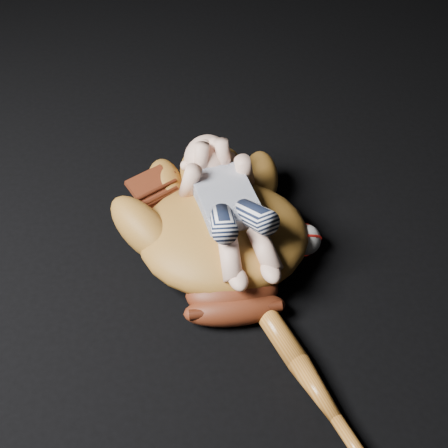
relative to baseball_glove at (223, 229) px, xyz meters
The scene contains 4 objects.
baseball_glove is the anchor object (origin of this frame).
newborn_baby 0.06m from the baseball_glove, 29.79° to the left, with size 0.18×0.39×0.16m, color #E4AE93, non-canonical shape.
baseball_bat 0.34m from the baseball_glove, 67.01° to the right, with size 0.04×0.45×0.04m, color #97571D, non-canonical shape.
baseball 0.18m from the baseball_glove, ahead, with size 0.06×0.06×0.06m, color white.
Camera 1 is at (0.03, -0.73, 0.95)m, focal length 50.00 mm.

